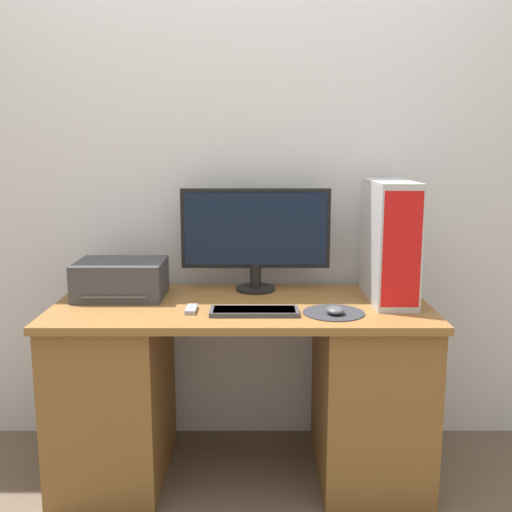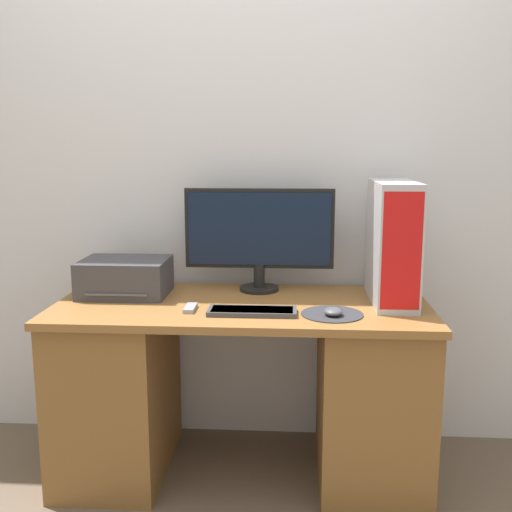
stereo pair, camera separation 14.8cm
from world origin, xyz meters
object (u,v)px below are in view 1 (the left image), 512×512
at_px(monitor, 256,233).
at_px(computer_tower, 390,241).
at_px(remote_control, 192,309).
at_px(mouse, 336,310).
at_px(printer, 121,279).
at_px(keyboard, 255,311).

distance_m(monitor, computer_tower, 0.56).
bearing_deg(remote_control, mouse, -5.35).
xyz_separation_m(printer, remote_control, (0.31, -0.22, -0.07)).
bearing_deg(monitor, printer, -168.48).
height_order(monitor, printer, monitor).
xyz_separation_m(mouse, printer, (-0.85, 0.27, 0.06)).
distance_m(mouse, computer_tower, 0.40).
height_order(monitor, keyboard, monitor).
bearing_deg(printer, mouse, -17.63).
bearing_deg(mouse, monitor, 127.56).
height_order(keyboard, remote_control, keyboard).
xyz_separation_m(computer_tower, remote_control, (-0.78, -0.18, -0.23)).
bearing_deg(remote_control, computer_tower, 13.03).
xyz_separation_m(keyboard, computer_tower, (0.54, 0.22, 0.23)).
relative_size(keyboard, printer, 0.92).
height_order(monitor, mouse, monitor).
relative_size(monitor, keyboard, 1.92).
distance_m(keyboard, computer_tower, 0.63).
bearing_deg(monitor, keyboard, -90.67).
bearing_deg(computer_tower, keyboard, -158.42).
relative_size(computer_tower, remote_control, 4.35).
distance_m(keyboard, printer, 0.61).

